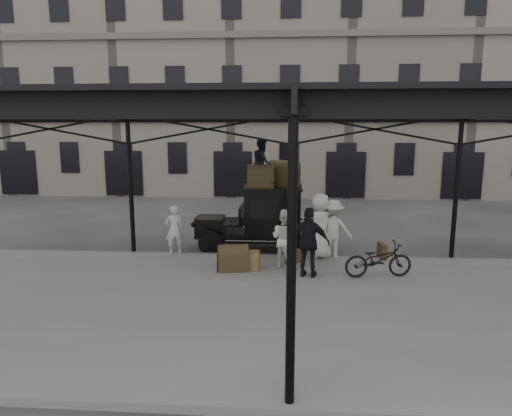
{
  "coord_description": "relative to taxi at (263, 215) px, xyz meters",
  "views": [
    {
      "loc": [
        -0.07,
        -11.93,
        4.18
      ],
      "look_at": [
        -1.01,
        1.6,
        1.7
      ],
      "focal_mm": 32.0,
      "sensor_mm": 36.0,
      "label": 1
    }
  ],
  "objects": [
    {
      "name": "ground",
      "position": [
        0.86,
        -2.97,
        -1.2
      ],
      "size": [
        120.0,
        120.0,
        0.0
      ],
      "primitive_type": "plane",
      "color": "#383533",
      "rests_on": "ground"
    },
    {
      "name": "platform",
      "position": [
        0.86,
        -4.97,
        -1.13
      ],
      "size": [
        28.0,
        8.0,
        0.15
      ],
      "primitive_type": "cube",
      "color": "slate",
      "rests_on": "ground"
    },
    {
      "name": "canopy",
      "position": [
        0.86,
        -4.69,
        3.39
      ],
      "size": [
        22.5,
        9.0,
        4.74
      ],
      "color": "black",
      "rests_on": "ground"
    },
    {
      "name": "building_frontage",
      "position": [
        0.86,
        15.03,
        5.8
      ],
      "size": [
        64.0,
        8.0,
        14.0
      ],
      "primitive_type": "cube",
      "color": "slate",
      "rests_on": "ground"
    },
    {
      "name": "taxi",
      "position": [
        0.0,
        0.0,
        0.0
      ],
      "size": [
        3.65,
        1.55,
        2.18
      ],
      "color": "black",
      "rests_on": "ground"
    },
    {
      "name": "porter_left",
      "position": [
        -2.73,
        -1.18,
        -0.27
      ],
      "size": [
        0.66,
        0.53,
        1.57
      ],
      "primitive_type": "imported",
      "rotation": [
        0.0,
        0.0,
        3.45
      ],
      "color": "beige",
      "rests_on": "platform"
    },
    {
      "name": "porter_midleft",
      "position": [
        0.73,
        -2.31,
        -0.2
      ],
      "size": [
        1.04,
        0.99,
        1.7
      ],
      "primitive_type": "imported",
      "rotation": [
        0.0,
        0.0,
        2.57
      ],
      "color": "silver",
      "rests_on": "platform"
    },
    {
      "name": "porter_centre",
      "position": [
        1.78,
        -1.25,
        -0.05
      ],
      "size": [
        1.14,
        0.95,
        2.01
      ],
      "primitive_type": "imported",
      "rotation": [
        0.0,
        0.0,
        3.51
      ],
      "color": "beige",
      "rests_on": "platform"
    },
    {
      "name": "porter_official",
      "position": [
        1.39,
        -3.07,
        -0.11
      ],
      "size": [
        1.19,
        0.71,
        1.89
      ],
      "primitive_type": "imported",
      "rotation": [
        0.0,
        0.0,
        2.9
      ],
      "color": "black",
      "rests_on": "platform"
    },
    {
      "name": "porter_right",
      "position": [
        2.2,
        -1.17,
        -0.16
      ],
      "size": [
        1.25,
        0.85,
        1.79
      ],
      "primitive_type": "imported",
      "rotation": [
        0.0,
        0.0,
        2.98
      ],
      "color": "beige",
      "rests_on": "platform"
    },
    {
      "name": "bicycle",
      "position": [
        3.24,
        -2.97,
        -0.58
      ],
      "size": [
        1.9,
        0.92,
        0.96
      ],
      "primitive_type": "imported",
      "rotation": [
        0.0,
        0.0,
        1.73
      ],
      "color": "black",
      "rests_on": "platform"
    },
    {
      "name": "porter_roof",
      "position": [
        -0.03,
        -0.1,
        1.77
      ],
      "size": [
        0.65,
        0.81,
        1.59
      ],
      "primitive_type": "imported",
      "rotation": [
        0.0,
        0.0,
        1.63
      ],
      "color": "black",
      "rests_on": "taxi"
    },
    {
      "name": "steamer_trunk_roof_near",
      "position": [
        -0.08,
        -0.25,
        1.29
      ],
      "size": [
        0.87,
        0.57,
        0.62
      ],
      "primitive_type": null,
      "rotation": [
        0.0,
        0.0,
        0.06
      ],
      "color": "#43361F",
      "rests_on": "taxi"
    },
    {
      "name": "steamer_trunk_roof_far",
      "position": [
        0.67,
        0.2,
        1.33
      ],
      "size": [
        1.11,
        0.88,
        0.71
      ],
      "primitive_type": null,
      "rotation": [
        0.0,
        0.0,
        -0.35
      ],
      "color": "#43361F",
      "rests_on": "taxi"
    },
    {
      "name": "steamer_trunk_platform",
      "position": [
        -0.7,
        -2.67,
        -0.75
      ],
      "size": [
        0.92,
        0.65,
        0.61
      ],
      "primitive_type": null,
      "rotation": [
        0.0,
        0.0,
        0.18
      ],
      "color": "#43361F",
      "rests_on": "platform"
    },
    {
      "name": "wicker_hamper",
      "position": [
        -0.28,
        -2.5,
        -0.8
      ],
      "size": [
        0.61,
        0.46,
        0.5
      ],
      "primitive_type": "cube",
      "rotation": [
        0.0,
        0.0,
        -0.02
      ],
      "color": "brown",
      "rests_on": "platform"
    },
    {
      "name": "suitcase_upright",
      "position": [
        3.71,
        -1.17,
        -0.83
      ],
      "size": [
        0.21,
        0.61,
        0.45
      ],
      "primitive_type": "cube",
      "rotation": [
        0.0,
        0.0,
        0.11
      ],
      "color": "#43361F",
      "rests_on": "platform"
    },
    {
      "name": "suitcase_flat",
      "position": [
        1.02,
        -1.87,
        -0.85
      ],
      "size": [
        0.58,
        0.47,
        0.4
      ],
      "primitive_type": "cube",
      "rotation": [
        0.0,
        0.0,
        0.62
      ],
      "color": "#43361F",
      "rests_on": "platform"
    }
  ]
}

